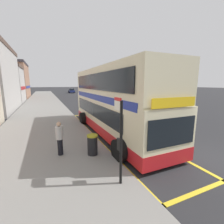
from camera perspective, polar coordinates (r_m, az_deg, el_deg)
The scene contains 10 objects.
ground_plane at distance 36.43m, azimuth -13.08°, elevation 4.89°, with size 260.00×260.00×0.00m, color #28282B.
pavement_near at distance 35.80m, azimuth -24.18°, elevation 4.26°, with size 6.00×76.00×0.14m, color gray.
double_decker_bus at distance 10.54m, azimuth 0.30°, elevation 3.30°, with size 3.28×10.91×4.40m.
bus_bay_markings at distance 11.03m, azimuth -0.20°, elevation -7.34°, with size 2.95×13.71×0.01m.
bus_stop_sign at distance 4.92m, azimuth 3.00°, elevation -8.55°, with size 0.09×0.51×2.81m.
terrace_corner at distance 44.05m, azimuth -33.48°, elevation 9.80°, with size 7.24×12.10×9.21m.
parked_car_silver_kerbside at distance 37.17m, azimuth -6.11°, elevation 6.45°, with size 2.09×4.20×1.62m.
parked_car_navy_behind at distance 58.76m, azimuth -14.81°, elevation 7.63°, with size 2.09×4.20×1.62m.
pedestrian_waiting_near_sign at distance 7.47m, azimuth -18.88°, elevation -8.85°, with size 0.34×0.34×1.56m.
litter_bin at distance 7.29m, azimuth -7.26°, elevation -11.90°, with size 0.49×0.49×0.95m.
Camera 1 is at (-6.72, -3.65, 3.38)m, focal length 24.62 mm.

